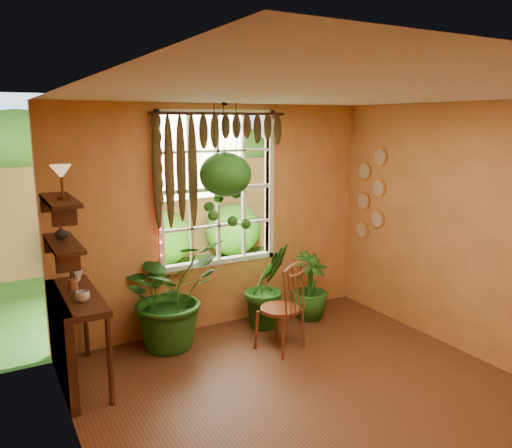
{
  "coord_description": "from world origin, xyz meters",
  "views": [
    {
      "loc": [
        -2.51,
        -3.12,
        2.49
      ],
      "look_at": [
        -0.11,
        1.15,
        1.48
      ],
      "focal_mm": 35.0,
      "sensor_mm": 36.0,
      "label": 1
    }
  ],
  "objects": [
    {
      "name": "tiffany_lamp",
      "position": [
        -1.86,
        1.51,
        2.04
      ],
      "size": [
        0.18,
        0.18,
        0.31
      ],
      "color": "#573518",
      "rests_on": "shelf_upper"
    },
    {
      "name": "potted_plant_right",
      "position": [
        1.07,
        1.85,
        0.43
      ],
      "size": [
        0.6,
        0.6,
        0.86
      ],
      "primitive_type": "imported",
      "rotation": [
        0.0,
        0.0,
        0.3
      ],
      "color": "#1F4813",
      "rests_on": "floor"
    },
    {
      "name": "wall_right",
      "position": [
        2.0,
        0.0,
        1.35
      ],
      "size": [
        0.0,
        4.5,
        4.5
      ],
      "primitive_type": "plane",
      "rotation": [
        1.57,
        0.0,
        -1.57
      ],
      "color": "#E0914C",
      "rests_on": "floor"
    },
    {
      "name": "hanging_basket",
      "position": [
        -0.05,
        1.96,
        1.84
      ],
      "size": [
        0.59,
        0.59,
        1.45
      ],
      "color": "black",
      "rests_on": "ceiling"
    },
    {
      "name": "ceiling",
      "position": [
        0.0,
        0.0,
        2.7
      ],
      "size": [
        4.5,
        4.5,
        0.0
      ],
      "primitive_type": "plane",
      "rotation": [
        3.14,
        0.0,
        0.0
      ],
      "color": "white",
      "rests_on": "wall_back"
    },
    {
      "name": "wall_left",
      "position": [
        -2.0,
        0.0,
        1.35
      ],
      "size": [
        0.0,
        4.5,
        4.5
      ],
      "primitive_type": "plane",
      "rotation": [
        1.57,
        0.0,
        1.57
      ],
      "color": "#E0914C",
      "rests_on": "floor"
    },
    {
      "name": "window",
      "position": [
        0.0,
        2.28,
        1.7
      ],
      "size": [
        1.52,
        0.1,
        1.86
      ],
      "color": "white",
      "rests_on": "wall_back"
    },
    {
      "name": "cup_b",
      "position": [
        -1.72,
        2.02,
        0.95
      ],
      "size": [
        0.13,
        0.13,
        0.11
      ],
      "primitive_type": "imported",
      "rotation": [
        0.0,
        0.0,
        -0.1
      ],
      "color": "beige",
      "rests_on": "counter_ledge"
    },
    {
      "name": "shelf_upper",
      "position": [
        -1.88,
        1.6,
        1.8
      ],
      "size": [
        0.25,
        0.9,
        0.04
      ],
      "primitive_type": "cube",
      "color": "#3C1D10",
      "rests_on": "wall_left"
    },
    {
      "name": "string_lights",
      "position": [
        -0.76,
        2.19,
        1.75
      ],
      "size": [
        0.03,
        0.03,
        1.54
      ],
      "primitive_type": null,
      "color": "#FF2633",
      "rests_on": "window"
    },
    {
      "name": "valance_vine",
      "position": [
        -0.08,
        2.16,
        2.28
      ],
      "size": [
        1.7,
        0.12,
        1.1
      ],
      "color": "#3C1D10",
      "rests_on": "window"
    },
    {
      "name": "windsor_chair",
      "position": [
        0.28,
        1.25,
        0.34
      ],
      "size": [
        0.57,
        0.58,
        1.18
      ],
      "rotation": [
        0.0,
        0.0,
        0.36
      ],
      "color": "brown",
      "rests_on": "floor"
    },
    {
      "name": "counter_ledge",
      "position": [
        -1.91,
        1.6,
        0.55
      ],
      "size": [
        0.4,
        1.2,
        0.9
      ],
      "color": "#3C1D10",
      "rests_on": "floor"
    },
    {
      "name": "wall_plates",
      "position": [
        1.98,
        1.79,
        1.55
      ],
      "size": [
        0.04,
        0.32,
        1.1
      ],
      "primitive_type": null,
      "color": "beige",
      "rests_on": "wall_right"
    },
    {
      "name": "shelf_lower",
      "position": [
        -1.88,
        1.6,
        1.4
      ],
      "size": [
        0.25,
        0.9,
        0.04
      ],
      "primitive_type": "cube",
      "color": "#3C1D10",
      "rests_on": "wall_left"
    },
    {
      "name": "potted_plant_mid",
      "position": [
        0.46,
        1.87,
        0.52
      ],
      "size": [
        0.6,
        0.49,
        1.05
      ],
      "primitive_type": "imported",
      "rotation": [
        0.0,
        0.0,
        0.05
      ],
      "color": "#1F4813",
      "rests_on": "floor"
    },
    {
      "name": "backyard",
      "position": [
        0.24,
        6.87,
        1.28
      ],
      "size": [
        14.0,
        10.0,
        12.0
      ],
      "color": "#225C1A",
      "rests_on": "ground"
    },
    {
      "name": "cup_a",
      "position": [
        -1.78,
        1.36,
        0.95
      ],
      "size": [
        0.17,
        0.17,
        0.1
      ],
      "primitive_type": "imported",
      "rotation": [
        0.0,
        0.0,
        0.43
      ],
      "color": "silver",
      "rests_on": "counter_ledge"
    },
    {
      "name": "wall_back",
      "position": [
        0.0,
        2.25,
        1.35
      ],
      "size": [
        4.0,
        0.0,
        4.0
      ],
      "primitive_type": "plane",
      "rotation": [
        1.57,
        0.0,
        0.0
      ],
      "color": "#E0914C",
      "rests_on": "floor"
    },
    {
      "name": "brush_jar",
      "position": [
        -1.8,
        1.74,
        1.03
      ],
      "size": [
        0.09,
        0.09,
        0.34
      ],
      "color": "brown",
      "rests_on": "counter_ledge"
    },
    {
      "name": "floor",
      "position": [
        0.0,
        0.0,
        0.0
      ],
      "size": [
        4.5,
        4.5,
        0.0
      ],
      "primitive_type": "plane",
      "color": "brown",
      "rests_on": "ground"
    },
    {
      "name": "potted_plant_left",
      "position": [
        -0.76,
        1.95,
        0.62
      ],
      "size": [
        1.33,
        1.23,
        1.23
      ],
      "primitive_type": "imported",
      "rotation": [
        0.0,
        0.0,
        0.28
      ],
      "color": "#1F4813",
      "rests_on": "floor"
    },
    {
      "name": "shelf_vase",
      "position": [
        -1.87,
        1.73,
        1.48
      ],
      "size": [
        0.13,
        0.13,
        0.12
      ],
      "primitive_type": "imported",
      "rotation": [
        0.0,
        0.0,
        -0.16
      ],
      "color": "#B2AD99",
      "rests_on": "shelf_lower"
    }
  ]
}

